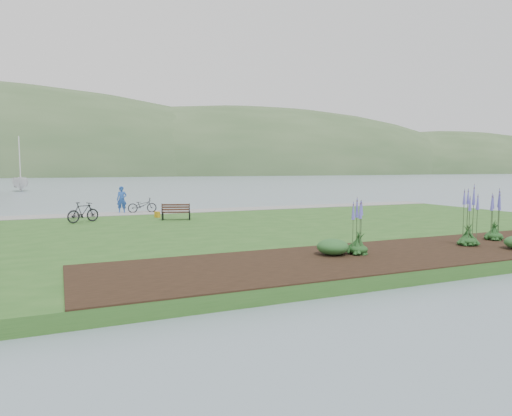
{
  "coord_description": "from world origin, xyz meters",
  "views": [
    {
      "loc": [
        -9.02,
        -21.3,
        3.17
      ],
      "look_at": [
        -0.64,
        -1.94,
        1.3
      ],
      "focal_mm": 32.0,
      "sensor_mm": 36.0,
      "label": 1
    }
  ],
  "objects_px": {
    "bicycle_a": "(142,205)",
    "sailboat": "(21,191)",
    "park_bench": "(176,212)",
    "person": "(122,197)"
  },
  "relations": [
    {
      "from": "park_bench",
      "to": "person",
      "type": "distance_m",
      "value": 5.52
    },
    {
      "from": "park_bench",
      "to": "person",
      "type": "xyz_separation_m",
      "value": [
        -2.15,
        5.06,
        0.51
      ]
    },
    {
      "from": "bicycle_a",
      "to": "person",
      "type": "bearing_deg",
      "value": 79.06
    },
    {
      "from": "park_bench",
      "to": "person",
      "type": "height_order",
      "value": "person"
    },
    {
      "from": "person",
      "to": "bicycle_a",
      "type": "bearing_deg",
      "value": 0.76
    },
    {
      "from": "person",
      "to": "sailboat",
      "type": "height_order",
      "value": "sailboat"
    },
    {
      "from": "bicycle_a",
      "to": "sailboat",
      "type": "xyz_separation_m",
      "value": [
        -9.4,
        40.6,
        -0.85
      ]
    },
    {
      "from": "park_bench",
      "to": "bicycle_a",
      "type": "bearing_deg",
      "value": 120.08
    },
    {
      "from": "park_bench",
      "to": "person",
      "type": "relative_size",
      "value": 0.82
    },
    {
      "from": "bicycle_a",
      "to": "sailboat",
      "type": "distance_m",
      "value": 41.69
    }
  ]
}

